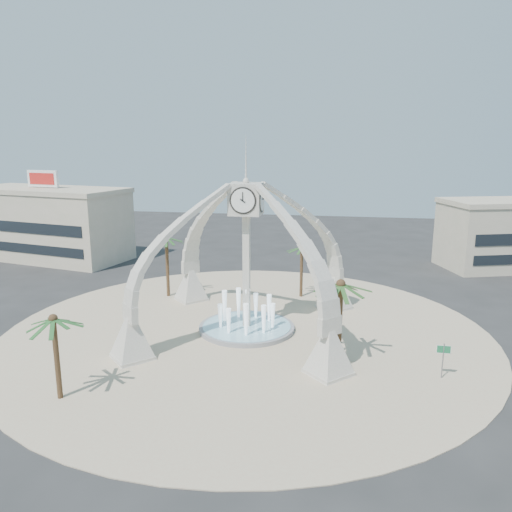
% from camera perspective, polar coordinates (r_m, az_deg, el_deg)
% --- Properties ---
extents(ground, '(140.00, 140.00, 0.00)m').
position_cam_1_polar(ground, '(42.38, -1.07, -8.48)').
color(ground, '#282828').
rests_on(ground, ground).
extents(plaza, '(40.00, 40.00, 0.06)m').
position_cam_1_polar(plaza, '(42.37, -1.07, -8.44)').
color(plaza, '#BDAE8D').
rests_on(plaza, ground).
extents(clock_tower, '(17.94, 17.94, 16.30)m').
position_cam_1_polar(clock_tower, '(40.49, -1.11, 0.12)').
color(clock_tower, beige).
rests_on(clock_tower, ground).
extents(fountain, '(8.00, 8.00, 3.62)m').
position_cam_1_polar(fountain, '(42.28, -1.07, -8.11)').
color(fountain, gray).
rests_on(fountain, ground).
extents(building_nw, '(23.75, 13.73, 11.90)m').
position_cam_1_polar(building_nw, '(73.38, -22.77, 3.50)').
color(building_nw, beige).
rests_on(building_nw, ground).
extents(palm_east, '(4.90, 4.90, 6.63)m').
position_cam_1_polar(palm_east, '(35.00, 9.67, -3.29)').
color(palm_east, brown).
rests_on(palm_east, ground).
extents(palm_west, '(4.07, 4.07, 6.81)m').
position_cam_1_polar(palm_west, '(50.78, -10.22, 1.98)').
color(palm_west, brown).
rests_on(palm_west, ground).
extents(palm_north, '(4.24, 4.24, 5.81)m').
position_cam_1_polar(palm_north, '(50.17, 5.26, 0.92)').
color(palm_north, brown).
rests_on(palm_north, ground).
extents(palm_south, '(4.39, 4.39, 5.84)m').
position_cam_1_polar(palm_south, '(32.14, -22.17, -6.78)').
color(palm_south, brown).
rests_on(palm_south, ground).
extents(street_sign, '(0.92, 0.08, 2.50)m').
position_cam_1_polar(street_sign, '(35.71, 20.63, -10.42)').
color(street_sign, slate).
rests_on(street_sign, ground).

